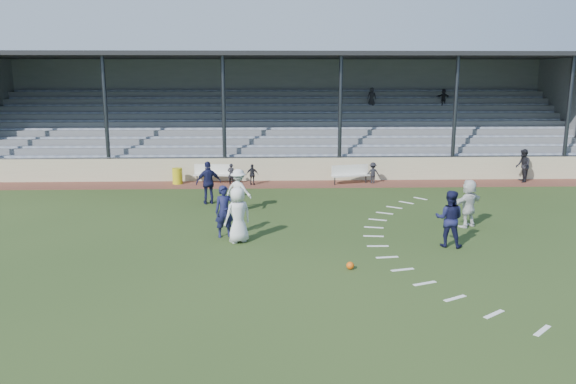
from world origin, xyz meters
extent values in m
plane|color=#293C18|center=(0.00, 0.00, 0.00)|extent=(90.00, 90.00, 0.00)
cube|color=brown|center=(0.00, 10.50, 0.01)|extent=(34.00, 2.00, 0.02)
cube|color=#C0B894|center=(0.00, 11.55, 0.60)|extent=(34.00, 0.18, 1.20)
cube|color=silver|center=(-3.53, 10.84, 0.45)|extent=(2.03, 0.57, 0.06)
cube|color=silver|center=(-3.53, 11.06, 0.70)|extent=(2.00, 0.23, 0.54)
cylinder|color=#303238|center=(-4.38, 10.91, 0.22)|extent=(0.06, 0.06, 0.40)
cylinder|color=#303238|center=(-2.68, 10.77, 0.22)|extent=(0.06, 0.06, 0.40)
cube|color=silver|center=(3.43, 10.42, 0.45)|extent=(2.04, 0.90, 0.06)
cube|color=silver|center=(3.43, 10.64, 0.70)|extent=(1.95, 0.58, 0.54)
cylinder|color=#303238|center=(2.61, 10.20, 0.22)|extent=(0.06, 0.06, 0.40)
cylinder|color=#303238|center=(4.25, 10.64, 0.22)|extent=(0.06, 0.06, 0.40)
cylinder|color=gold|center=(-5.35, 10.74, 0.42)|extent=(0.51, 0.51, 0.81)
sphere|color=#E1570D|center=(1.64, -2.16, 0.11)|extent=(0.22, 0.22, 0.22)
imported|color=silver|center=(-1.72, 0.62, 0.94)|extent=(1.09, 0.98, 1.87)
imported|color=#16173C|center=(-2.22, 1.26, 0.90)|extent=(0.74, 0.58, 1.80)
imported|color=#16173C|center=(5.13, -0.07, 0.93)|extent=(1.09, 0.98, 1.86)
imported|color=silver|center=(-1.94, 4.96, 0.87)|extent=(1.29, 1.08, 1.74)
imported|color=#16173C|center=(-3.29, 6.33, 0.92)|extent=(1.16, 0.72, 1.84)
imported|color=silver|center=(6.58, 2.28, 0.88)|extent=(1.66, 1.33, 1.77)
imported|color=black|center=(12.38, 10.69, 0.87)|extent=(0.80, 0.94, 1.70)
imported|color=black|center=(-2.60, 10.51, 0.55)|extent=(0.44, 0.34, 1.07)
imported|color=black|center=(-1.53, 10.36, 0.54)|extent=(0.64, 0.34, 1.05)
imported|color=black|center=(4.60, 10.60, 0.55)|extent=(0.70, 0.41, 1.07)
cube|color=slate|center=(0.00, 12.10, 0.60)|extent=(34.00, 0.80, 1.20)
cube|color=gray|center=(0.00, 12.20, 1.25)|extent=(33.00, 0.28, 0.10)
cube|color=slate|center=(0.00, 12.90, 0.80)|extent=(34.00, 0.80, 1.60)
cube|color=gray|center=(0.00, 13.00, 1.65)|extent=(33.00, 0.28, 0.10)
cube|color=slate|center=(0.00, 13.70, 1.00)|extent=(34.00, 0.80, 2.00)
cube|color=gray|center=(0.00, 13.80, 2.05)|extent=(33.00, 0.28, 0.10)
cube|color=slate|center=(0.00, 14.50, 1.20)|extent=(34.00, 0.80, 2.40)
cube|color=gray|center=(0.00, 14.60, 2.45)|extent=(33.00, 0.28, 0.10)
cube|color=slate|center=(0.00, 15.30, 1.40)|extent=(34.00, 0.80, 2.80)
cube|color=gray|center=(0.00, 15.40, 2.85)|extent=(33.00, 0.28, 0.10)
cube|color=slate|center=(0.00, 16.10, 1.60)|extent=(34.00, 0.80, 3.20)
cube|color=gray|center=(0.00, 16.20, 3.25)|extent=(33.00, 0.28, 0.10)
cube|color=slate|center=(0.00, 16.90, 1.80)|extent=(34.00, 0.80, 3.60)
cube|color=gray|center=(0.00, 17.00, 3.65)|extent=(33.00, 0.28, 0.10)
cube|color=slate|center=(0.00, 17.70, 2.00)|extent=(34.00, 0.80, 4.00)
cube|color=gray|center=(0.00, 17.80, 4.05)|extent=(33.00, 0.28, 0.10)
cube|color=slate|center=(0.00, 18.50, 2.20)|extent=(34.00, 0.80, 4.40)
cube|color=gray|center=(0.00, 18.60, 4.45)|extent=(33.00, 0.28, 0.10)
cube|color=slate|center=(0.00, 19.10, 3.20)|extent=(34.00, 0.40, 6.40)
cube|color=slate|center=(16.85, 15.50, 3.20)|extent=(0.30, 7.80, 6.40)
cube|color=black|center=(0.00, 15.20, 6.50)|extent=(34.60, 9.00, 0.22)
cylinder|color=#303238|center=(-9.00, 11.65, 3.25)|extent=(0.20, 0.20, 6.50)
cylinder|color=#303238|center=(-3.00, 11.65, 3.25)|extent=(0.20, 0.20, 6.50)
cylinder|color=#303238|center=(3.00, 11.65, 3.25)|extent=(0.20, 0.20, 6.50)
cylinder|color=#303238|center=(9.00, 11.65, 3.25)|extent=(0.20, 0.20, 6.50)
cylinder|color=#303238|center=(15.00, 11.65, 3.25)|extent=(0.20, 0.20, 6.50)
cylinder|color=#303238|center=(0.00, 11.55, 1.25)|extent=(34.00, 0.05, 0.05)
imported|color=black|center=(5.57, 16.94, 4.15)|extent=(0.62, 0.51, 1.09)
imported|color=black|center=(9.98, 16.94, 4.10)|extent=(0.98, 0.62, 1.01)
cube|color=white|center=(6.12, 7.01, 0.01)|extent=(0.54, 0.61, 0.01)
cube|color=white|center=(5.29, 6.22, 0.01)|extent=(0.59, 0.56, 0.01)
cube|color=white|center=(4.57, 5.34, 0.01)|extent=(0.64, 0.51, 0.01)
cube|color=white|center=(3.96, 4.38, 0.01)|extent=(0.67, 0.44, 0.01)
cube|color=white|center=(3.48, 3.34, 0.01)|extent=(0.70, 0.37, 0.01)
cube|color=white|center=(3.13, 2.26, 0.01)|extent=(0.71, 0.29, 0.01)
cube|color=white|center=(2.92, 1.14, 0.01)|extent=(0.71, 0.21, 0.01)
cube|color=white|center=(2.85, 0.00, 0.01)|extent=(0.70, 0.12, 0.01)
cube|color=white|center=(2.92, -1.14, 0.01)|extent=(0.71, 0.21, 0.01)
cube|color=white|center=(3.13, -2.26, 0.01)|extent=(0.71, 0.29, 0.01)
cube|color=white|center=(3.48, -3.34, 0.01)|extent=(0.70, 0.37, 0.01)
cube|color=white|center=(3.96, -4.38, 0.01)|extent=(0.67, 0.44, 0.01)
cube|color=white|center=(4.57, -5.34, 0.01)|extent=(0.64, 0.51, 0.01)
cube|color=white|center=(5.29, -6.22, 0.01)|extent=(0.59, 0.56, 0.01)
camera|label=1|loc=(-0.65, -17.41, 5.52)|focal=35.00mm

